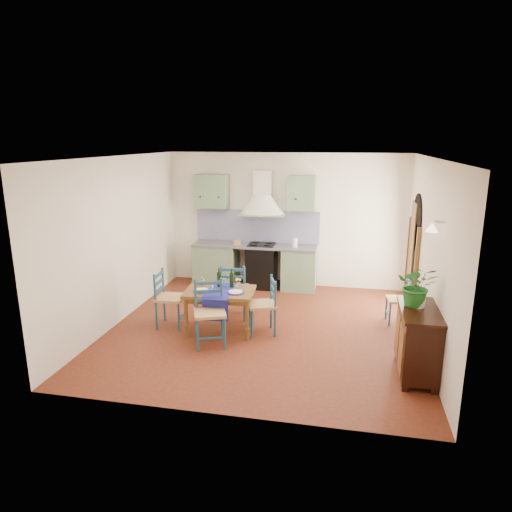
{
  "coord_description": "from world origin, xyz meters",
  "views": [
    {
      "loc": [
        1.27,
        -6.94,
        3.07
      ],
      "look_at": [
        -0.19,
        0.3,
        1.17
      ],
      "focal_mm": 32.0,
      "sensor_mm": 36.0,
      "label": 1
    }
  ],
  "objects_px": {
    "sideboard": "(417,340)",
    "potted_plant": "(417,286)",
    "dining_table": "(220,295)",
    "chair_near": "(210,312)"
  },
  "relations": [
    {
      "from": "sideboard",
      "to": "potted_plant",
      "type": "relative_size",
      "value": 1.87
    },
    {
      "from": "dining_table",
      "to": "sideboard",
      "type": "xyz_separation_m",
      "value": [
        2.94,
        -0.88,
        -0.11
      ]
    },
    {
      "from": "chair_near",
      "to": "potted_plant",
      "type": "relative_size",
      "value": 1.77
    },
    {
      "from": "sideboard",
      "to": "potted_plant",
      "type": "bearing_deg",
      "value": 112.25
    },
    {
      "from": "sideboard",
      "to": "potted_plant",
      "type": "height_order",
      "value": "potted_plant"
    },
    {
      "from": "chair_near",
      "to": "sideboard",
      "type": "xyz_separation_m",
      "value": [
        2.96,
        -0.37,
        -0.01
      ]
    },
    {
      "from": "potted_plant",
      "to": "sideboard",
      "type": "bearing_deg",
      "value": -67.75
    },
    {
      "from": "sideboard",
      "to": "dining_table",
      "type": "bearing_deg",
      "value": 163.4
    },
    {
      "from": "sideboard",
      "to": "potted_plant",
      "type": "distance_m",
      "value": 0.72
    },
    {
      "from": "dining_table",
      "to": "chair_near",
      "type": "height_order",
      "value": "dining_table"
    }
  ]
}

